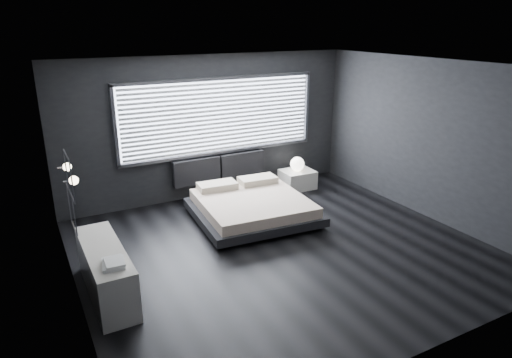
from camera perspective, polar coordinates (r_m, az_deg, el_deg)
room at (r=6.71m, az=3.44°, el=1.94°), size 6.04×6.00×2.80m
window at (r=9.07m, az=-4.46°, el=7.82°), size 4.14×0.09×1.52m
headboard at (r=9.26m, az=-4.56°, el=1.39°), size 1.96×0.16×0.52m
sconce_near at (r=5.80m, az=-21.85°, el=-0.17°), size 0.18×0.11×0.11m
sconce_far at (r=6.37m, az=-22.56°, el=1.40°), size 0.18×0.11×0.11m
wall_art_upper at (r=5.15m, az=-22.33°, el=0.35°), size 0.01×0.48×0.48m
wall_art_lower at (r=5.54m, az=-22.04°, el=-3.53°), size 0.01×0.48×0.48m
bed at (r=8.19m, az=-0.52°, el=-3.39°), size 2.17×2.09×0.52m
nightstand at (r=9.75m, az=5.21°, el=-0.03°), size 0.68×0.58×0.39m
orb_lamp at (r=9.64m, az=5.18°, el=1.89°), size 0.30×0.30×0.30m
dresser at (r=6.29m, az=-18.22°, el=-10.91°), size 0.48×1.66×0.66m
book_stack at (r=5.69m, az=-17.35°, el=-9.99°), size 0.30×0.37×0.07m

